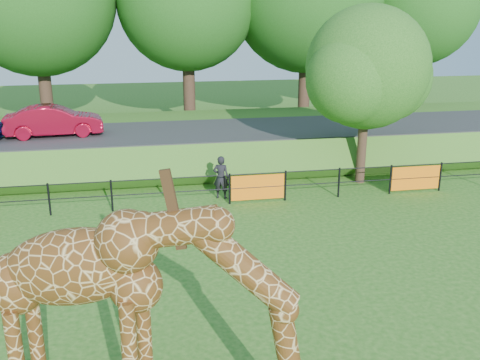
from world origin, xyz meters
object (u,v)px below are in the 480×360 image
(giraffe, at_px, (146,320))
(visitor, at_px, (221,177))
(car_red, at_px, (54,121))
(tree_east, at_px, (369,72))

(giraffe, height_order, visitor, giraffe)
(car_red, xyz_separation_m, visitor, (6.29, -5.24, -1.29))
(visitor, relative_size, tree_east, 0.23)
(giraffe, relative_size, car_red, 1.34)
(car_red, distance_m, tree_east, 13.01)
(car_red, relative_size, visitor, 2.53)
(giraffe, bearing_deg, visitor, 93.58)
(car_red, bearing_deg, giraffe, -172.63)
(car_red, bearing_deg, tree_east, -114.34)
(car_red, height_order, tree_east, tree_east)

